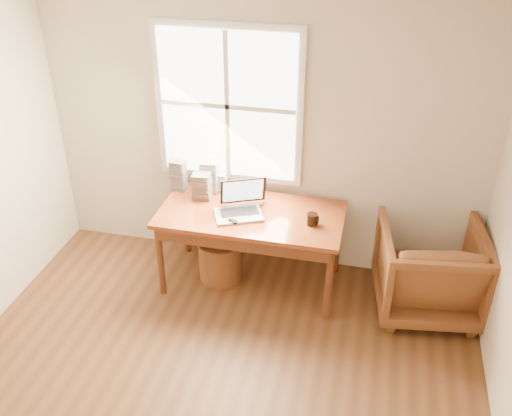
{
  "coord_description": "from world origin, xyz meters",
  "views": [
    {
      "loc": [
        1.0,
        -2.3,
        3.31
      ],
      "look_at": [
        0.08,
        1.65,
        0.89
      ],
      "focal_mm": 40.0,
      "sensor_mm": 36.0,
      "label": 1
    }
  ],
  "objects_px": {
    "desk": "(251,214)",
    "coffee_mug": "(312,219)",
    "armchair": "(429,270)",
    "wicker_stool": "(220,260)",
    "laptop": "(238,202)",
    "cd_stack_a": "(210,176)"
  },
  "relations": [
    {
      "from": "laptop",
      "to": "coffee_mug",
      "type": "distance_m",
      "value": 0.64
    },
    {
      "from": "wicker_stool",
      "to": "desk",
      "type": "bearing_deg",
      "value": 0.0
    },
    {
      "from": "desk",
      "to": "wicker_stool",
      "type": "distance_m",
      "value": 0.61
    },
    {
      "from": "desk",
      "to": "coffee_mug",
      "type": "distance_m",
      "value": 0.55
    },
    {
      "from": "wicker_stool",
      "to": "coffee_mug",
      "type": "relative_size",
      "value": 3.9
    },
    {
      "from": "wicker_stool",
      "to": "laptop",
      "type": "height_order",
      "value": "laptop"
    },
    {
      "from": "laptop",
      "to": "cd_stack_a",
      "type": "relative_size",
      "value": 1.27
    },
    {
      "from": "armchair",
      "to": "coffee_mug",
      "type": "bearing_deg",
      "value": -4.14
    },
    {
      "from": "desk",
      "to": "coffee_mug",
      "type": "bearing_deg",
      "value": -7.31
    },
    {
      "from": "armchair",
      "to": "coffee_mug",
      "type": "xyz_separation_m",
      "value": [
        -1.01,
        -0.07,
        0.4
      ]
    },
    {
      "from": "coffee_mug",
      "to": "laptop",
      "type": "bearing_deg",
      "value": 178.62
    },
    {
      "from": "desk",
      "to": "armchair",
      "type": "height_order",
      "value": "armchair"
    },
    {
      "from": "wicker_stool",
      "to": "laptop",
      "type": "relative_size",
      "value": 1.04
    },
    {
      "from": "armchair",
      "to": "laptop",
      "type": "relative_size",
      "value": 2.31
    },
    {
      "from": "laptop",
      "to": "desk",
      "type": "bearing_deg",
      "value": 14.58
    },
    {
      "from": "laptop",
      "to": "armchair",
      "type": "bearing_deg",
      "value": -21.86
    },
    {
      "from": "armchair",
      "to": "wicker_stool",
      "type": "xyz_separation_m",
      "value": [
        -1.85,
        0.0,
        -0.2
      ]
    },
    {
      "from": "armchair",
      "to": "cd_stack_a",
      "type": "xyz_separation_m",
      "value": [
        -2.01,
        0.29,
        0.5
      ]
    },
    {
      "from": "cd_stack_a",
      "to": "desk",
      "type": "bearing_deg",
      "value": -32.42
    },
    {
      "from": "wicker_stool",
      "to": "cd_stack_a",
      "type": "distance_m",
      "value": 0.78
    },
    {
      "from": "desk",
      "to": "coffee_mug",
      "type": "height_order",
      "value": "coffee_mug"
    },
    {
      "from": "armchair",
      "to": "laptop",
      "type": "distance_m",
      "value": 1.72
    }
  ]
}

